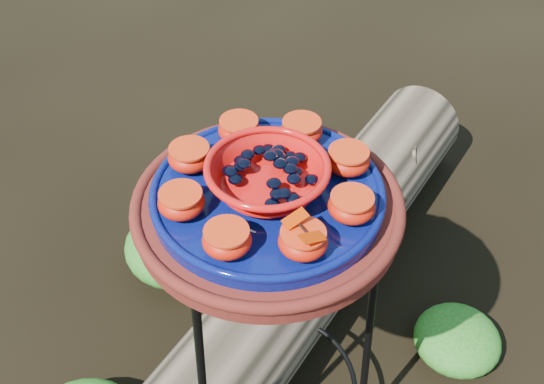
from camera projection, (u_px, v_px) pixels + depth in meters
name	position (u px, v px, depth m)	size (l,w,h in m)	color
plant_stand	(268.00, 334.00, 1.43)	(0.44, 0.44, 0.70)	black
terracotta_saucer	(268.00, 209.00, 1.17)	(0.46, 0.46, 0.04)	#5F1A13
cobalt_plate	(268.00, 196.00, 1.15)	(0.39, 0.39, 0.03)	#060046
red_bowl	(267.00, 178.00, 1.13)	(0.20, 0.20, 0.05)	red
glass_gems	(267.00, 159.00, 1.10)	(0.15, 0.15, 0.03)	black
orange_half_0	(303.00, 242.00, 1.03)	(0.08, 0.08, 0.04)	#BE0000
orange_half_1	(351.00, 206.00, 1.09)	(0.08, 0.08, 0.04)	#BE0000
orange_half_2	(348.00, 160.00, 1.17)	(0.08, 0.08, 0.04)	#BE0000
orange_half_3	(302.00, 131.00, 1.23)	(0.08, 0.08, 0.04)	#BE0000
orange_half_4	(239.00, 130.00, 1.23)	(0.08, 0.08, 0.04)	#BE0000
orange_half_5	(190.00, 157.00, 1.17)	(0.08, 0.08, 0.04)	#BE0000
orange_half_6	(181.00, 202.00, 1.09)	(0.08, 0.08, 0.04)	#BE0000
orange_half_7	(227.00, 240.00, 1.03)	(0.08, 0.08, 0.04)	#BE0000
butterfly	(304.00, 229.00, 1.01)	(0.08, 0.05, 0.01)	#BF2B00
driftwood_log	(320.00, 251.00, 1.89)	(1.42, 0.37, 0.27)	black
foliage_right	(457.00, 339.00, 1.77)	(0.23, 0.23, 0.11)	#125F14
foliage_back	(179.00, 243.00, 1.98)	(0.32, 0.32, 0.16)	#125F14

